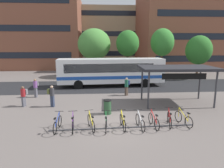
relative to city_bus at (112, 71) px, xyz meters
name	(u,v)px	position (x,y,z in m)	size (l,w,h in m)	color
ground	(114,123)	(-0.65, -11.26, -1.78)	(200.00, 200.00, 0.00)	#6B605B
bus_lane_asphalt	(106,86)	(-0.65, 0.00, -1.77)	(80.00, 7.20, 0.01)	#232326
city_bus	(112,71)	(0.00, 0.00, 0.00)	(12.14, 3.23, 3.20)	white
bike_rack	(123,127)	(-0.17, -12.05, -1.68)	(8.51, 0.36, 0.70)	#47474C
parked_bicycle_blue_0	(57,124)	(-3.92, -12.10, -1.39)	(0.52, 1.72, 0.99)	black
parked_bicycle_purple_1	(73,124)	(-3.05, -12.11, -1.39)	(0.52, 1.72, 0.99)	black
parked_bicycle_yellow_2	(91,123)	(-2.02, -12.02, -1.39)	(0.63, 1.68, 0.99)	black
parked_bicycle_green_3	(106,123)	(-1.17, -12.16, -1.39)	(0.52, 1.72, 0.99)	black
parked_bicycle_yellow_4	(123,122)	(-0.19, -12.05, -1.39)	(0.52, 1.72, 0.99)	black
parked_bicycle_white_5	(140,122)	(0.83, -12.12, -1.39)	(0.52, 1.72, 0.99)	black
parked_bicycle_red_6	(154,121)	(1.66, -12.02, -1.39)	(0.52, 1.72, 0.99)	black
parked_bicycle_red_7	(169,119)	(2.67, -11.83, -1.39)	(0.57, 1.69, 0.99)	black
parked_bicycle_yellow_8	(183,119)	(3.56, -11.81, -1.39)	(0.60, 1.68, 0.99)	black
transit_shelter	(178,69)	(4.79, -7.38, 1.09)	(6.06, 3.64, 3.05)	#38383D
commuter_grey_pack_0	(36,87)	(-7.32, -4.51, -0.78)	(0.41, 0.57, 1.73)	#565660
commuter_olive_pack_1	(52,95)	(-5.20, -7.55, -0.79)	(0.60, 0.47, 1.70)	#2D3851
commuter_grey_pack_2	(24,95)	(-7.41, -7.33, -0.84)	(0.54, 0.61, 1.63)	#565660
commuter_navy_pack_3	(127,85)	(1.12, -4.45, -0.78)	(0.59, 0.58, 1.73)	#47382D
trash_bin	(108,107)	(-0.95, -9.52, -1.26)	(0.55, 0.55, 1.03)	#284C2D
street_tree_0	(162,42)	(8.06, 7.03, 3.29)	(3.46, 3.46, 7.12)	brown
street_tree_1	(94,44)	(-2.08, 7.33, 3.01)	(4.82, 4.82, 7.09)	brown
street_tree_2	(199,50)	(12.52, 4.56, 2.21)	(3.58, 3.58, 6.01)	brown
street_tree_3	(128,44)	(2.70, 6.06, 3.12)	(3.27, 3.27, 6.78)	brown
building_left_wing	(27,33)	(-15.92, 20.36, 5.32)	(21.69, 11.83, 14.19)	brown
building_right_wing	(196,20)	(18.31, 18.01, 7.78)	(22.42, 12.94, 19.11)	brown
building_centre_block	(105,37)	(0.48, 30.53, 4.91)	(19.97, 13.08, 13.38)	tan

